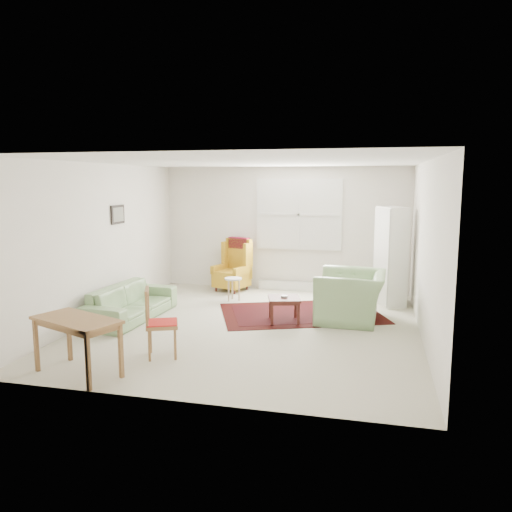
% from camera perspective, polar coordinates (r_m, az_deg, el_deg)
% --- Properties ---
extents(room, '(5.04, 5.54, 2.51)m').
position_cam_1_polar(room, '(7.71, -0.02, 1.42)').
color(room, beige).
rests_on(room, ground).
extents(rug, '(3.06, 2.53, 0.03)m').
position_cam_1_polar(rug, '(8.51, 5.18, -6.48)').
color(rug, black).
rests_on(rug, ground).
extents(sofa, '(0.83, 1.91, 0.75)m').
position_cam_1_polar(sofa, '(8.33, -14.09, -4.44)').
color(sofa, '#7A9D69').
rests_on(sofa, ground).
extents(armchair, '(1.09, 1.24, 0.94)m').
position_cam_1_polar(armchair, '(8.13, 10.82, -3.99)').
color(armchair, '#7A9D69').
rests_on(armchair, ground).
extents(wingback_chair, '(0.79, 0.81, 1.07)m').
position_cam_1_polar(wingback_chair, '(10.12, -2.83, -1.00)').
color(wingback_chair, gold).
rests_on(wingback_chair, ground).
extents(coffee_table, '(0.60, 0.60, 0.40)m').
position_cam_1_polar(coffee_table, '(7.95, 3.23, -6.13)').
color(coffee_table, '#481B16').
rests_on(coffee_table, ground).
extents(stool, '(0.34, 0.34, 0.43)m').
position_cam_1_polar(stool, '(9.35, -2.61, -3.79)').
color(stool, white).
rests_on(stool, ground).
extents(cabinet, '(0.60, 0.79, 1.76)m').
position_cam_1_polar(cabinet, '(9.27, 15.17, -0.01)').
color(cabinet, white).
rests_on(cabinet, ground).
extents(desk, '(1.17, 0.88, 0.67)m').
position_cam_1_polar(desk, '(6.17, -19.70, -9.72)').
color(desk, olive).
rests_on(desk, ground).
extents(desk_chair, '(0.51, 0.51, 0.89)m').
position_cam_1_polar(desk_chair, '(6.47, -10.69, -7.47)').
color(desk_chair, olive).
rests_on(desk_chair, ground).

